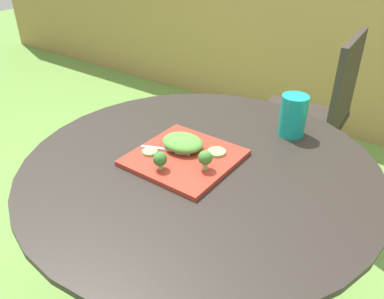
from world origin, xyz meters
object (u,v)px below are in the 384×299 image
(patio_chair, at_px, (317,108))
(salad_plate, at_px, (184,158))
(fork, at_px, (171,150))
(drinking_glass, at_px, (293,117))

(patio_chair, bearing_deg, salad_plate, -92.07)
(patio_chair, height_order, fork, patio_chair)
(salad_plate, bearing_deg, patio_chair, 87.93)
(patio_chair, xyz_separation_m, fork, (-0.09, -1.06, 0.24))
(fork, bearing_deg, patio_chair, 85.40)
(drinking_glass, distance_m, fork, 0.40)
(patio_chair, relative_size, drinking_glass, 6.76)
(salad_plate, distance_m, fork, 0.05)
(patio_chair, xyz_separation_m, drinking_glass, (0.15, -0.73, 0.28))
(patio_chair, height_order, drinking_glass, patio_chair)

